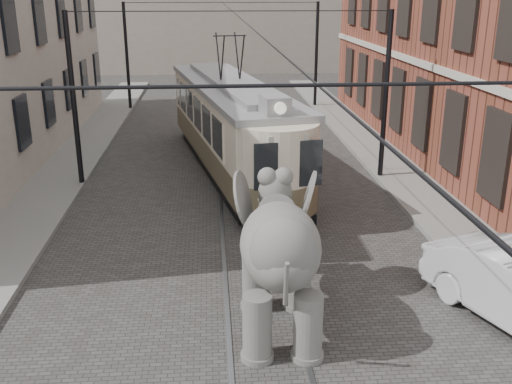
{
  "coord_description": "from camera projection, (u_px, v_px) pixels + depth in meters",
  "views": [
    {
      "loc": [
        -0.97,
        -14.31,
        6.62
      ],
      "look_at": [
        0.05,
        -1.23,
        2.1
      ],
      "focal_mm": 41.33,
      "sensor_mm": 36.0,
      "label": 1
    }
  ],
  "objects": [
    {
      "name": "ground",
      "position": [
        251.0,
        251.0,
        15.71
      ],
      "size": [
        120.0,
        120.0,
        0.0
      ],
      "primitive_type": "plane",
      "color": "#403E3B"
    },
    {
      "name": "tram_rails",
      "position": [
        251.0,
        251.0,
        15.71
      ],
      "size": [
        1.54,
        80.0,
        0.02
      ],
      "primitive_type": null,
      "color": "slate",
      "rests_on": "ground"
    },
    {
      "name": "sidewalk_right",
      "position": [
        469.0,
        242.0,
        16.13
      ],
      "size": [
        2.0,
        60.0,
        0.15
      ],
      "primitive_type": "cube",
      "color": "slate",
      "rests_on": "ground"
    },
    {
      "name": "sidewalk_left",
      "position": [
        0.0,
        257.0,
        15.21
      ],
      "size": [
        2.0,
        60.0,
        0.15
      ],
      "primitive_type": "cube",
      "color": "slate",
      "rests_on": "ground"
    },
    {
      "name": "catenary",
      "position": [
        234.0,
        105.0,
        19.43
      ],
      "size": [
        11.0,
        30.2,
        6.0
      ],
      "primitive_type": null,
      "color": "black",
      "rests_on": "ground"
    },
    {
      "name": "tram",
      "position": [
        231.0,
        105.0,
        21.99
      ],
      "size": [
        4.96,
        13.11,
        5.1
      ],
      "primitive_type": null,
      "rotation": [
        0.0,
        0.0,
        0.18
      ],
      "color": "beige",
      "rests_on": "ground"
    },
    {
      "name": "elephant",
      "position": [
        280.0,
        265.0,
        11.58
      ],
      "size": [
        2.91,
        4.97,
        2.96
      ],
      "primitive_type": null,
      "rotation": [
        0.0,
        0.0,
        -0.05
      ],
      "color": "#605D58",
      "rests_on": "ground"
    }
  ]
}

